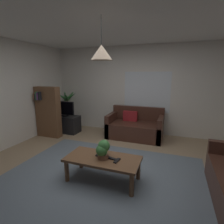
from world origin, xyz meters
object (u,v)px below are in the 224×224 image
object	(u,v)px
potted_plant_on_table	(103,149)
tv_stand	(65,124)
pendant_lamp	(102,52)
tv	(63,109)
bookshelf_corner	(48,112)
remote_on_table_1	(117,161)
potted_palm_corner	(68,111)
couch_under_window	(135,128)
remote_on_table_0	(112,159)
coffee_table	(103,161)
book_on_table_0	(101,155)

from	to	relation	value
potted_plant_on_table	tv_stand	distance (m)	2.89
potted_plant_on_table	pendant_lamp	world-z (taller)	pendant_lamp
tv	pendant_lamp	xyz separation A→B (m)	(2.09, -1.93, 1.31)
tv	bookshelf_corner	bearing A→B (deg)	-111.94
remote_on_table_1	potted_plant_on_table	bearing A→B (deg)	3.83
tv	potted_palm_corner	xyz separation A→B (m)	(-0.17, 0.47, -0.19)
couch_under_window	potted_palm_corner	world-z (taller)	potted_palm_corner
remote_on_table_0	tv_stand	distance (m)	2.98
couch_under_window	remote_on_table_0	distance (m)	2.22
coffee_table	tv	world-z (taller)	tv
remote_on_table_1	bookshelf_corner	world-z (taller)	bookshelf_corner
remote_on_table_1	potted_plant_on_table	xyz separation A→B (m)	(-0.24, 0.02, 0.15)
remote_on_table_1	pendant_lamp	bearing A→B (deg)	0.32
book_on_table_0	potted_plant_on_table	size ratio (longest dim) A/B	0.48
potted_palm_corner	couch_under_window	bearing A→B (deg)	-4.40
tv	bookshelf_corner	size ratio (longest dim) A/B	0.50
remote_on_table_0	remote_on_table_1	xyz separation A→B (m)	(0.09, -0.04, 0.00)
remote_on_table_0	pendant_lamp	xyz separation A→B (m)	(-0.16, -0.00, 1.63)
couch_under_window	coffee_table	world-z (taller)	couch_under_window
coffee_table	pendant_lamp	distance (m)	1.70
couch_under_window	bookshelf_corner	bearing A→B (deg)	-161.92
bookshelf_corner	couch_under_window	bearing A→B (deg)	18.08
pendant_lamp	coffee_table	bearing A→B (deg)	135.00
book_on_table_0	tv	bearing A→B (deg)	137.32
couch_under_window	potted_plant_on_table	xyz separation A→B (m)	(-0.02, -2.24, 0.28)
remote_on_table_0	tv	world-z (taller)	tv
tv	tv_stand	bearing A→B (deg)	90.00
potted_plant_on_table	tv	world-z (taller)	tv
remote_on_table_1	bookshelf_corner	bearing A→B (deg)	-22.45
coffee_table	tv_stand	xyz separation A→B (m)	(-2.09, 1.95, -0.09)
coffee_table	potted_palm_corner	distance (m)	3.29
remote_on_table_0	remote_on_table_1	distance (m)	0.10
tv	pendant_lamp	world-z (taller)	pendant_lamp
potted_palm_corner	pendant_lamp	bearing A→B (deg)	-46.73
tv_stand	pendant_lamp	size ratio (longest dim) A/B	1.48
book_on_table_0	tv	size ratio (longest dim) A/B	0.21
tv	potted_palm_corner	distance (m)	0.53
book_on_table_0	pendant_lamp	distance (m)	1.63
coffee_table	tv_stand	bearing A→B (deg)	136.99
book_on_table_0	bookshelf_corner	size ratio (longest dim) A/B	0.11
remote_on_table_0	tv	distance (m)	2.98
couch_under_window	potted_palm_corner	distance (m)	2.31
remote_on_table_0	pendant_lamp	world-z (taller)	pendant_lamp
tv_stand	couch_under_window	bearing A→B (deg)	7.30
bookshelf_corner	pendant_lamp	distance (m)	3.01
remote_on_table_1	tv_stand	xyz separation A→B (m)	(-2.34, 1.98, -0.16)
tv_stand	remote_on_table_0	bearing A→B (deg)	-40.87
potted_palm_corner	coffee_table	bearing A→B (deg)	-46.73
coffee_table	potted_plant_on_table	bearing A→B (deg)	-55.96
couch_under_window	remote_on_table_0	world-z (taller)	couch_under_window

